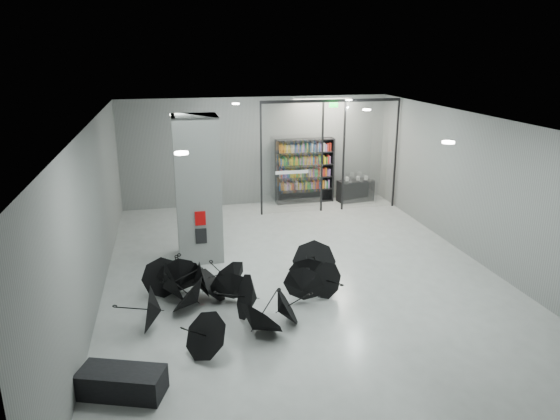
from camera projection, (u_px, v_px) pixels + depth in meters
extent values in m
plane|color=gray|center=(304.00, 278.00, 13.44)|extent=(14.00, 14.00, 0.00)
cube|color=gray|center=(306.00, 123.00, 12.25)|extent=(10.00, 14.00, 0.02)
cube|color=#5B5D5B|center=(257.00, 151.00, 19.37)|extent=(10.00, 0.02, 4.00)
cube|color=#5B5D5B|center=(452.00, 365.00, 6.31)|extent=(10.00, 0.02, 4.00)
cube|color=#5B5D5B|center=(93.00, 217.00, 11.83)|extent=(0.02, 14.00, 4.00)
cube|color=#5B5D5B|center=(486.00, 192.00, 13.86)|extent=(0.02, 14.00, 4.00)
cube|color=slate|center=(198.00, 189.00, 14.20)|extent=(1.20, 1.20, 4.00)
cube|color=#A50A07|center=(200.00, 218.00, 13.82)|extent=(0.28, 0.04, 0.38)
cube|color=black|center=(201.00, 236.00, 13.97)|extent=(0.30, 0.03, 0.42)
cube|color=#0CE533|center=(334.00, 105.00, 17.73)|extent=(0.30, 0.06, 0.15)
cube|color=silver|center=(292.00, 158.00, 18.18)|extent=(2.20, 0.02, 3.95)
cube|color=silver|center=(370.00, 155.00, 18.76)|extent=(2.00, 0.02, 3.95)
cube|color=black|center=(261.00, 159.00, 17.95)|extent=(0.06, 0.06, 4.00)
cube|color=black|center=(322.00, 157.00, 18.40)|extent=(0.06, 0.06, 4.00)
cube|color=black|center=(344.00, 156.00, 18.56)|extent=(0.06, 0.06, 4.00)
cube|color=black|center=(396.00, 154.00, 18.97)|extent=(0.06, 0.06, 4.00)
cube|color=black|center=(332.00, 101.00, 17.88)|extent=(5.00, 0.08, 0.10)
cube|color=black|center=(122.00, 382.00, 8.85)|extent=(1.57, 1.07, 0.46)
cube|color=black|center=(355.00, 191.00, 20.08)|extent=(1.44, 0.73, 0.82)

